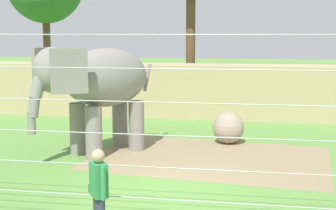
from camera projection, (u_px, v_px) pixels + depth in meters
ground_plane at (166, 190)px, 11.01m from camera, size 120.00×120.00×0.00m
dirt_patch at (210, 158)px, 13.90m from camera, size 7.09×5.31×0.01m
embankment_wall at (207, 91)px, 20.63m from camera, size 36.00×1.80×2.23m
elephant at (97, 83)px, 14.10m from camera, size 3.33×3.76×3.18m
enrichment_ball at (228, 128)px, 15.68m from camera, size 1.02×1.02×1.02m
cable_fence at (141, 132)px, 8.36m from camera, size 10.55×0.27×3.65m
zookeeper at (99, 193)px, 7.96m from camera, size 0.45×0.52×1.67m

